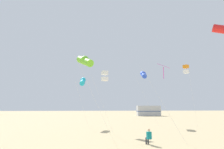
{
  "coord_description": "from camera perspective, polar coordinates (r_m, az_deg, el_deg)",
  "views": [
    {
      "loc": [
        -2.53,
        -7.26,
        2.86
      ],
      "look_at": [
        -0.71,
        13.75,
        6.19
      ],
      "focal_mm": 31.47,
      "sensor_mm": 36.0,
      "label": 1
    }
  ],
  "objects": [
    {
      "name": "kite_tube_blue",
      "position": [
        30.74,
        9.11,
        -0.0
      ],
      "size": [
        3.45,
        3.15,
        8.3
      ],
      "color": "silver",
      "rests_on": "ground"
    },
    {
      "name": "rv_van_silver",
      "position": [
        56.56,
        10.57,
        -10.32
      ],
      "size": [
        6.46,
        2.4,
        2.8
      ],
      "rotation": [
        0.0,
        0.0,
        -0.01
      ],
      "color": "#B7BABF",
      "rests_on": "ground"
    },
    {
      "name": "kite_diamond_magenta",
      "position": [
        18.32,
        14.64,
        1.78
      ],
      "size": [
        3.11,
        3.02,
        6.63
      ],
      "color": "silver",
      "rests_on": "ground"
    },
    {
      "name": "kite_box_orange",
      "position": [
        28.57,
        20.7,
        1.46
      ],
      "size": [
        1.42,
        1.42,
        8.33
      ],
      "color": "silver",
      "rests_on": "ground"
    },
    {
      "name": "kite_flyer_standing",
      "position": [
        15.39,
        10.57,
        -17.22
      ],
      "size": [
        0.39,
        0.54,
        1.16
      ],
      "rotation": [
        0.0,
        0.0,
        3.31
      ],
      "color": "#147F84",
      "rests_on": "ground"
    },
    {
      "name": "kite_box_white",
      "position": [
        22.61,
        -2.12,
        -0.43
      ],
      "size": [
        2.41,
        1.97,
        6.8
      ],
      "color": "silver",
      "rests_on": "ground"
    },
    {
      "name": "kite_tube_cyan",
      "position": [
        28.4,
        -8.48,
        -1.93
      ],
      "size": [
        1.98,
        2.51,
        6.99
      ],
      "color": "silver",
      "rests_on": "ground"
    },
    {
      "name": "kite_tube_lime",
      "position": [
        18.86,
        -7.89,
        3.95
      ],
      "size": [
        3.51,
        3.86,
        7.75
      ],
      "color": "silver",
      "rests_on": "ground"
    }
  ]
}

